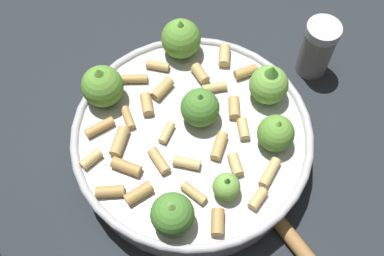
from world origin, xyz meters
TOP-DOWN VIEW (x-y plane):
  - ground_plane at (0.00, 0.00)m, footprint 2.40×2.40m
  - cooking_pan at (0.00, 0.00)m, footprint 0.26×0.26m
  - pepper_shaker at (0.17, -0.09)m, footprint 0.04×0.04m

SIDE VIEW (x-z plane):
  - ground_plane at x=0.00m, z-range 0.00..0.00m
  - cooking_pan at x=0.00m, z-range -0.02..0.09m
  - pepper_shaker at x=0.17m, z-range 0.00..0.08m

